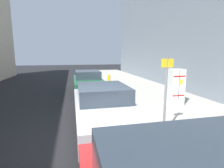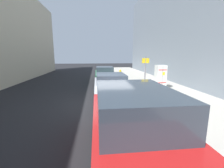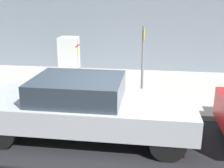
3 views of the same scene
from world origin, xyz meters
name	(u,v)px [view 3 (image 3 of 3)]	position (x,y,z in m)	size (l,w,h in m)	color
ground_plane	(121,145)	(0.00, 0.00, 0.00)	(80.00, 80.00, 0.00)	black
sidewalk_slab	(133,88)	(-3.93, 0.00, 0.07)	(4.70, 44.00, 0.15)	#B2ADA0
discarded_refrigerator	(69,61)	(-3.98, -2.31, 0.98)	(0.66, 0.64, 1.67)	silver
manhole_cover	(140,100)	(-2.56, 0.31, 0.15)	(0.70, 0.70, 0.02)	#47443F
street_sign_post	(143,63)	(-1.95, 0.36, 1.43)	(0.36, 0.07, 2.28)	slate
parked_sedan_silver	(86,106)	(-0.36, -0.85, 0.74)	(1.89, 4.79, 1.41)	silver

